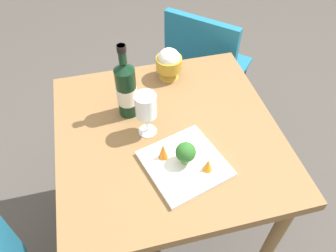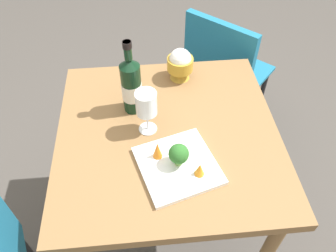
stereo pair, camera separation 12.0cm
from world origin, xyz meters
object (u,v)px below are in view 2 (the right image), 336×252
object	(u,v)px
broccoli_floret	(179,154)
carrot_garnish_left	(157,150)
chair_near_window	(223,68)
rice_bowl	(180,64)
serving_plate	(178,165)
carrot_garnish_right	(200,169)
wine_glass	(146,104)
wine_bottle	(131,85)

from	to	relation	value
broccoli_floret	carrot_garnish_left	xyz separation A→B (m)	(-0.07, 0.04, -0.02)
chair_near_window	rice_bowl	distance (m)	0.53
rice_bowl	serving_plate	size ratio (longest dim) A/B	0.46
serving_plate	carrot_garnish_right	bearing A→B (deg)	-34.70
broccoli_floret	wine_glass	bearing A→B (deg)	117.87
broccoli_floret	carrot_garnish_right	bearing A→B (deg)	-37.56
serving_plate	carrot_garnish_left	size ratio (longest dim) A/B	4.63
serving_plate	broccoli_floret	xyz separation A→B (m)	(0.00, 0.00, 0.06)
wine_glass	broccoli_floret	xyz separation A→B (m)	(0.09, -0.18, -0.06)
wine_glass	rice_bowl	distance (m)	0.33
wine_glass	chair_near_window	bearing A→B (deg)	54.52
wine_glass	rice_bowl	bearing A→B (deg)	61.92
rice_bowl	serving_plate	distance (m)	0.48
rice_bowl	serving_plate	world-z (taller)	rice_bowl
chair_near_window	rice_bowl	world-z (taller)	rice_bowl
broccoli_floret	carrot_garnish_left	world-z (taller)	broccoli_floret
chair_near_window	wine_bottle	bearing A→B (deg)	-91.15
rice_bowl	broccoli_floret	distance (m)	0.47
chair_near_window	broccoli_floret	bearing A→B (deg)	-70.34
rice_bowl	carrot_garnish_right	world-z (taller)	rice_bowl
rice_bowl	wine_bottle	bearing A→B (deg)	-139.95
rice_bowl	serving_plate	bearing A→B (deg)	-97.53
broccoli_floret	carrot_garnish_left	distance (m)	0.08
serving_plate	wine_glass	bearing A→B (deg)	116.90
wine_glass	serving_plate	xyz separation A→B (m)	(0.09, -0.18, -0.12)
serving_plate	carrot_garnish_right	size ratio (longest dim) A/B	6.18
broccoli_floret	carrot_garnish_left	bearing A→B (deg)	151.37
chair_near_window	serving_plate	bearing A→B (deg)	-70.38
rice_bowl	chair_near_window	bearing A→B (deg)	49.01
rice_bowl	broccoli_floret	bearing A→B (deg)	-97.33
broccoli_floret	carrot_garnish_left	size ratio (longest dim) A/B	1.28
chair_near_window	carrot_garnish_right	bearing A→B (deg)	-65.38
wine_bottle	broccoli_floret	world-z (taller)	wine_bottle
wine_bottle	serving_plate	distance (m)	0.35
wine_glass	broccoli_floret	world-z (taller)	wine_glass
chair_near_window	carrot_garnish_right	xyz separation A→B (m)	(-0.28, -0.84, 0.27)
carrot_garnish_left	carrot_garnish_right	distance (m)	0.16
wine_bottle	carrot_garnish_left	bearing A→B (deg)	-73.45
wine_bottle	chair_near_window	bearing A→B (deg)	45.63
rice_bowl	serving_plate	xyz separation A→B (m)	(-0.06, -0.47, -0.07)
wine_glass	carrot_garnish_right	bearing A→B (deg)	-55.23
wine_glass	carrot_garnish_left	bearing A→B (deg)	-79.26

